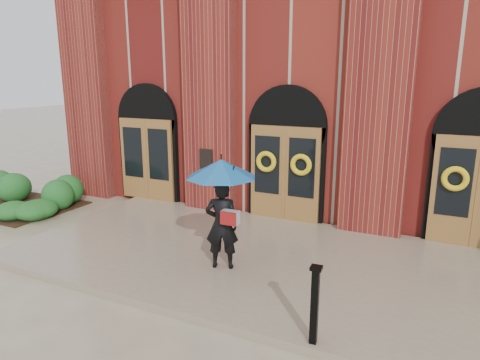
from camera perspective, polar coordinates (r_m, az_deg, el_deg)
The scene contains 7 objects.
ground at distance 9.41m, azimuth 0.02°, elevation -10.81°, with size 90.00×90.00×0.00m, color tan.
landing at distance 9.51m, azimuth 0.41°, elevation -10.06°, with size 10.00×5.30×0.15m, color gray.
church_building at distance 16.92m, azimuth 13.31°, elevation 11.96°, with size 16.20×12.53×7.00m.
man_with_umbrella at distance 8.29m, azimuth -2.47°, elevation -1.74°, with size 1.78×1.78×2.21m.
metal_post at distance 6.37m, azimuth 9.93°, elevation -15.91°, with size 0.17×0.17×1.19m.
hedge_wall_left at distance 15.09m, azimuth -26.43°, elevation -1.06°, with size 3.41×1.36×0.88m, color #1C541F.
hedge_front_left at distance 13.69m, azimuth -27.53°, elevation -3.42°, with size 1.38×1.18×0.49m, color #1C521D.
Camera 1 is at (3.71, -7.72, 3.90)m, focal length 32.00 mm.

